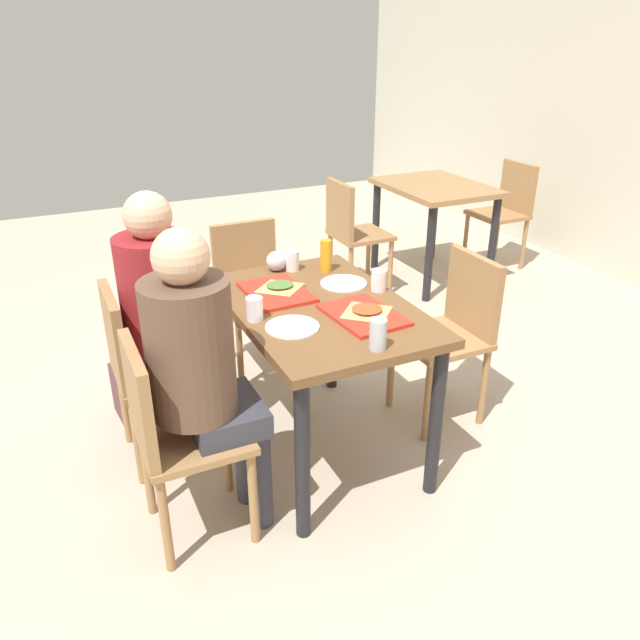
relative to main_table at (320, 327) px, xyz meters
The scene contains 24 objects.
ground_plane 0.66m from the main_table, ahead, with size 10.00×10.00×0.02m, color #B7A893.
main_table is the anchor object (origin of this frame).
chair_near_left 0.81m from the main_table, 110.20° to the right, with size 0.40×0.40×0.86m.
chair_near_right 0.81m from the main_table, 69.80° to the right, with size 0.40×0.40×0.86m.
chair_far_side 0.76m from the main_table, 90.00° to the left, with size 0.40×0.40×0.86m.
chair_left_end 0.95m from the main_table, behind, with size 0.40×0.40×0.86m.
person_in_red 0.68m from the main_table, 114.34° to the right, with size 0.32×0.42×1.27m.
person_in_brown_jacket 0.68m from the main_table, 65.66° to the right, with size 0.32×0.42×1.27m.
tray_red_near 0.26m from the main_table, 146.38° to the right, with size 0.36×0.26×0.02m, color red.
tray_red_far 0.25m from the main_table, 29.68° to the left, with size 0.36×0.26×0.02m, color red.
paper_plate_center 0.29m from the main_table, 129.37° to the left, with size 0.22×0.22×0.01m, color white.
paper_plate_near_edge 0.29m from the main_table, 50.63° to the right, with size 0.22×0.22×0.01m, color white.
pizza_slice_a 0.28m from the main_table, 154.74° to the right, with size 0.16×0.18×0.02m.
pizza_slice_b 0.27m from the main_table, 33.79° to the left, with size 0.18×0.19×0.02m.
plastic_cup_a 0.35m from the main_table, 95.06° to the left, with size 0.07×0.07×0.10m, color white.
plastic_cup_b 0.35m from the main_table, 84.94° to the right, with size 0.07×0.07×0.10m, color white.
plastic_cup_c 0.47m from the main_table, behind, with size 0.07×0.07×0.10m, color white.
soda_can 0.50m from the main_table, ahead, with size 0.07×0.07×0.12m, color #B7BCC6.
condiment_bottle 0.45m from the main_table, 150.64° to the left, with size 0.06×0.06×0.16m, color orange.
foil_bundle 0.50m from the main_table, behind, with size 0.10×0.10×0.10m, color silver.
handbag 1.11m from the main_table, 129.22° to the right, with size 0.32×0.16×0.28m, color #592D38.
background_table 2.45m from the main_table, 133.30° to the left, with size 0.90×0.70×0.77m.
background_chair_near 1.99m from the main_table, 148.00° to the left, with size 0.40×0.40×0.86m.
background_chair_far 3.03m from the main_table, 123.73° to the left, with size 0.40×0.40×0.86m.
Camera 1 is at (2.26, -1.07, 1.87)m, focal length 34.92 mm.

